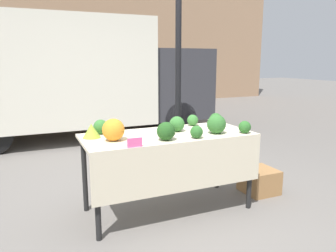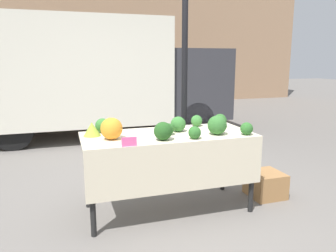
{
  "view_description": "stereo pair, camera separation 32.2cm",
  "coord_description": "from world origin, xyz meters",
  "px_view_note": "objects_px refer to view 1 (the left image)",
  "views": [
    {
      "loc": [
        -1.27,
        -2.9,
        1.51
      ],
      "look_at": [
        0.0,
        0.0,
        0.88
      ],
      "focal_mm": 35.0,
      "sensor_mm": 36.0,
      "label": 1
    },
    {
      "loc": [
        -0.97,
        -3.01,
        1.51
      ],
      "look_at": [
        0.0,
        0.0,
        0.88
      ],
      "focal_mm": 35.0,
      "sensor_mm": 36.0,
      "label": 2
    }
  ],
  "objects_px": {
    "price_sign": "(135,143)",
    "produce_crate": "(259,181)",
    "parked_truck": "(75,75)",
    "orange_cauliflower": "(113,130)"
  },
  "relations": [
    {
      "from": "parked_truck",
      "to": "produce_crate",
      "type": "bearing_deg",
      "value": -68.88
    },
    {
      "from": "parked_truck",
      "to": "orange_cauliflower",
      "type": "relative_size",
      "value": 24.74
    },
    {
      "from": "price_sign",
      "to": "produce_crate",
      "type": "height_order",
      "value": "price_sign"
    },
    {
      "from": "orange_cauliflower",
      "to": "produce_crate",
      "type": "xyz_separation_m",
      "value": [
        1.71,
        0.04,
        -0.76
      ]
    },
    {
      "from": "parked_truck",
      "to": "orange_cauliflower",
      "type": "distance_m",
      "value": 3.9
    },
    {
      "from": "orange_cauliflower",
      "to": "produce_crate",
      "type": "height_order",
      "value": "orange_cauliflower"
    },
    {
      "from": "parked_truck",
      "to": "produce_crate",
      "type": "distance_m",
      "value": 4.25
    },
    {
      "from": "price_sign",
      "to": "produce_crate",
      "type": "bearing_deg",
      "value": 11.89
    },
    {
      "from": "orange_cauliflower",
      "to": "price_sign",
      "type": "relative_size",
      "value": 1.55
    },
    {
      "from": "price_sign",
      "to": "produce_crate",
      "type": "distance_m",
      "value": 1.79
    }
  ]
}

